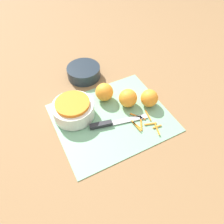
{
  "coord_description": "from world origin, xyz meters",
  "views": [
    {
      "loc": [
        -0.26,
        -0.5,
        0.69
      ],
      "look_at": [
        0.0,
        0.0,
        0.04
      ],
      "focal_mm": 35.0,
      "sensor_mm": 36.0,
      "label": 1
    }
  ],
  "objects_px": {
    "orange_back": "(128,98)",
    "bowl_speckled": "(73,109)",
    "orange_left": "(104,92)",
    "bowl_dark": "(83,72)",
    "knife": "(108,123)",
    "orange_right": "(149,98)"
  },
  "relations": [
    {
      "from": "knife",
      "to": "orange_right",
      "type": "bearing_deg",
      "value": 17.56
    },
    {
      "from": "bowl_dark",
      "to": "knife",
      "type": "xyz_separation_m",
      "value": [
        -0.03,
        -0.32,
        -0.01
      ]
    },
    {
      "from": "bowl_dark",
      "to": "orange_back",
      "type": "xyz_separation_m",
      "value": [
        0.09,
        -0.26,
        0.02
      ]
    },
    {
      "from": "bowl_speckled",
      "to": "orange_back",
      "type": "distance_m",
      "value": 0.23
    },
    {
      "from": "bowl_speckled",
      "to": "orange_left",
      "type": "xyz_separation_m",
      "value": [
        0.15,
        0.03,
        0.0
      ]
    },
    {
      "from": "orange_back",
      "to": "bowl_speckled",
      "type": "bearing_deg",
      "value": 167.78
    },
    {
      "from": "orange_right",
      "to": "bowl_dark",
      "type": "bearing_deg",
      "value": 120.05
    },
    {
      "from": "knife",
      "to": "bowl_speckled",
      "type": "bearing_deg",
      "value": 145.37
    },
    {
      "from": "orange_left",
      "to": "orange_right",
      "type": "relative_size",
      "value": 1.05
    },
    {
      "from": "bowl_dark",
      "to": "orange_back",
      "type": "height_order",
      "value": "orange_back"
    },
    {
      "from": "bowl_speckled",
      "to": "orange_right",
      "type": "height_order",
      "value": "bowl_speckled"
    },
    {
      "from": "orange_left",
      "to": "orange_back",
      "type": "height_order",
      "value": "same"
    },
    {
      "from": "bowl_speckled",
      "to": "orange_left",
      "type": "relative_size",
      "value": 2.13
    },
    {
      "from": "orange_left",
      "to": "knife",
      "type": "bearing_deg",
      "value": -110.02
    },
    {
      "from": "bowl_speckled",
      "to": "knife",
      "type": "xyz_separation_m",
      "value": [
        0.1,
        -0.11,
        -0.03
      ]
    },
    {
      "from": "bowl_speckled",
      "to": "bowl_dark",
      "type": "relative_size",
      "value": 1.05
    },
    {
      "from": "bowl_speckled",
      "to": "orange_left",
      "type": "bearing_deg",
      "value": 10.75
    },
    {
      "from": "knife",
      "to": "orange_back",
      "type": "bearing_deg",
      "value": 38.03
    },
    {
      "from": "orange_back",
      "to": "orange_left",
      "type": "bearing_deg",
      "value": 132.97
    },
    {
      "from": "orange_left",
      "to": "orange_back",
      "type": "distance_m",
      "value": 0.1
    },
    {
      "from": "orange_right",
      "to": "knife",
      "type": "bearing_deg",
      "value": -174.45
    },
    {
      "from": "bowl_speckled",
      "to": "bowl_dark",
      "type": "height_order",
      "value": "bowl_speckled"
    }
  ]
}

